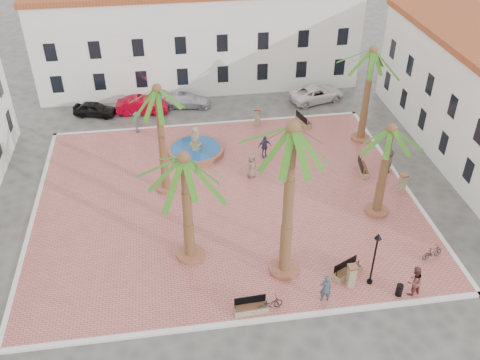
# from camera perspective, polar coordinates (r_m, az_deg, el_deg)

# --- Properties ---
(ground) EXTENTS (120.00, 120.00, 0.00)m
(ground) POSITION_cam_1_polar(r_m,az_deg,el_deg) (37.43, -1.51, -2.14)
(ground) COLOR #56544F
(ground) RESTS_ON ground
(plaza) EXTENTS (26.00, 22.00, 0.15)m
(plaza) POSITION_cam_1_polar(r_m,az_deg,el_deg) (37.38, -1.52, -2.05)
(plaza) COLOR #C05F59
(plaza) RESTS_ON ground
(kerb_n) EXTENTS (26.30, 0.30, 0.16)m
(kerb_n) POSITION_cam_1_polar(r_m,az_deg,el_deg) (46.61, -3.25, 6.00)
(kerb_n) COLOR silver
(kerb_n) RESTS_ON ground
(kerb_s) EXTENTS (26.30, 0.30, 0.16)m
(kerb_s) POSITION_cam_1_polar(r_m,az_deg,el_deg) (29.40, 1.32, -14.85)
(kerb_s) COLOR silver
(kerb_s) RESTS_ON ground
(kerb_e) EXTENTS (0.30, 22.30, 0.16)m
(kerb_e) POSITION_cam_1_polar(r_m,az_deg,el_deg) (40.70, 16.95, -0.32)
(kerb_e) COLOR silver
(kerb_e) RESTS_ON ground
(kerb_w) EXTENTS (0.30, 22.30, 0.16)m
(kerb_w) POSITION_cam_1_polar(r_m,az_deg,el_deg) (38.41, -21.17, -3.64)
(kerb_w) COLOR silver
(kerb_w) RESTS_ON ground
(building_north) EXTENTS (30.40, 7.40, 9.50)m
(building_north) POSITION_cam_1_polar(r_m,az_deg,el_deg) (52.90, -4.46, 15.11)
(building_north) COLOR white
(building_north) RESTS_ON ground
(fountain) EXTENTS (4.44, 4.44, 2.29)m
(fountain) POSITION_cam_1_polar(r_m,az_deg,el_deg) (42.31, -4.73, 3.29)
(fountain) COLOR #A55B40
(fountain) RESTS_ON plaza
(palm_nw) EXTENTS (4.70, 4.70, 8.14)m
(palm_nw) POSITION_cam_1_polar(r_m,az_deg,el_deg) (35.03, -8.76, 8.40)
(palm_nw) COLOR #A55B40
(palm_nw) RESTS_ON plaza
(palm_sw) EXTENTS (5.52, 5.52, 7.41)m
(palm_sw) POSITION_cam_1_polar(r_m,az_deg,el_deg) (29.15, -5.93, 0.88)
(palm_sw) COLOR #A55B40
(palm_sw) RESTS_ON plaza
(palm_s) EXTENTS (5.74, 5.74, 10.00)m
(palm_s) POSITION_cam_1_polar(r_m,az_deg,el_deg) (26.73, 5.58, 3.70)
(palm_s) COLOR #A55B40
(palm_s) RESTS_ON plaza
(palm_e) EXTENTS (5.09, 5.09, 6.76)m
(palm_e) POSITION_cam_1_polar(r_m,az_deg,el_deg) (34.21, 15.65, 4.12)
(palm_e) COLOR #A55B40
(palm_e) RESTS_ON plaza
(palm_ne) EXTENTS (5.02, 5.02, 7.98)m
(palm_ne) POSITION_cam_1_polar(r_m,az_deg,el_deg) (42.31, 13.88, 12.23)
(palm_ne) COLOR #A55B40
(palm_ne) RESTS_ON plaza
(bench_s) EXTENTS (1.86, 0.65, 0.97)m
(bench_s) POSITION_cam_1_polar(r_m,az_deg,el_deg) (29.54, 1.15, -13.51)
(bench_s) COLOR gray
(bench_s) RESTS_ON plaza
(bench_se) EXTENTS (1.89, 1.29, 0.96)m
(bench_se) POSITION_cam_1_polar(r_m,az_deg,el_deg) (32.07, 11.33, -9.53)
(bench_se) COLOR gray
(bench_se) RESTS_ON plaza
(bench_e) EXTENTS (0.84, 1.92, 0.98)m
(bench_e) POSITION_cam_1_polar(r_m,az_deg,el_deg) (40.89, 12.93, 1.16)
(bench_e) COLOR gray
(bench_e) RESTS_ON plaza
(bench_ne) EXTENTS (1.07, 1.98, 1.00)m
(bench_ne) POSITION_cam_1_polar(r_m,az_deg,el_deg) (46.51, 6.76, 6.23)
(bench_ne) COLOR gray
(bench_ne) RESTS_ON plaza
(lamppost_s) EXTENTS (0.40, 0.40, 3.67)m
(lamppost_s) POSITION_cam_1_polar(r_m,az_deg,el_deg) (30.42, 14.28, -7.25)
(lamppost_s) COLOR black
(lamppost_s) RESTS_ON plaza
(lamppost_e) EXTENTS (0.41, 0.41, 3.77)m
(lamppost_e) POSITION_cam_1_polar(r_m,az_deg,el_deg) (40.35, 15.52, 4.06)
(lamppost_e) COLOR black
(lamppost_e) RESTS_ON plaza
(bollard_se) EXTENTS (0.52, 0.52, 1.46)m
(bollard_se) POSITION_cam_1_polar(r_m,az_deg,el_deg) (31.19, 11.81, -9.93)
(bollard_se) COLOR gray
(bollard_se) RESTS_ON plaza
(bollard_n) EXTENTS (0.68, 0.68, 1.57)m
(bollard_n) POSITION_cam_1_polar(r_m,az_deg,el_deg) (45.89, 1.87, 6.79)
(bollard_n) COLOR gray
(bollard_n) RESTS_ON plaza
(bollard_e) EXTENTS (0.61, 0.61, 1.45)m
(bollard_e) POSITION_cam_1_polar(r_m,az_deg,el_deg) (39.24, 16.94, -0.29)
(bollard_e) COLOR gray
(bollard_e) RESTS_ON plaza
(litter_bin) EXTENTS (0.38, 0.38, 0.74)m
(litter_bin) POSITION_cam_1_polar(r_m,az_deg,el_deg) (31.56, 16.63, -11.18)
(litter_bin) COLOR black
(litter_bin) RESTS_ON plaza
(cyclist_a) EXTENTS (0.71, 0.52, 1.81)m
(cyclist_a) POSITION_cam_1_polar(r_m,az_deg,el_deg) (30.00, 9.12, -11.35)
(cyclist_a) COLOR #374152
(cyclist_a) RESTS_ON plaza
(bicycle_a) EXTENTS (1.70, 0.97, 0.85)m
(bicycle_a) POSITION_cam_1_polar(r_m,az_deg,el_deg) (29.55, 3.14, -13.11)
(bicycle_a) COLOR black
(bicycle_a) RESTS_ON plaza
(cyclist_b) EXTENTS (1.13, 0.99, 1.94)m
(cyclist_b) POSITION_cam_1_polar(r_m,az_deg,el_deg) (31.45, 18.09, -10.19)
(cyclist_b) COLOR brown
(cyclist_b) RESTS_ON plaza
(bicycle_b) EXTENTS (1.53, 0.78, 0.88)m
(bicycle_b) POSITION_cam_1_polar(r_m,az_deg,el_deg) (34.39, 19.83, -7.28)
(bicycle_b) COLOR black
(bicycle_b) RESTS_ON plaza
(pedestrian_fountain_a) EXTENTS (1.06, 1.02, 1.82)m
(pedestrian_fountain_a) POSITION_cam_1_polar(r_m,az_deg,el_deg) (39.03, 1.24, 1.49)
(pedestrian_fountain_a) COLOR #78604D
(pedestrian_fountain_a) RESTS_ON plaza
(pedestrian_fountain_b) EXTENTS (1.16, 0.70, 1.85)m
(pedestrian_fountain_b) POSITION_cam_1_polar(r_m,az_deg,el_deg) (41.37, 2.62, 3.58)
(pedestrian_fountain_b) COLOR #363F5C
(pedestrian_fountain_b) RESTS_ON plaza
(pedestrian_north) EXTENTS (0.91, 1.30, 1.83)m
(pedestrian_north) POSITION_cam_1_polar(r_m,az_deg,el_deg) (45.55, -10.90, 6.08)
(pedestrian_north) COLOR #4A494E
(pedestrian_north) RESTS_ON plaza
(pedestrian_east) EXTENTS (0.82, 1.82, 1.90)m
(pedestrian_east) POSITION_cam_1_polar(r_m,az_deg,el_deg) (41.12, 15.57, 2.04)
(pedestrian_east) COLOR #74655D
(pedestrian_east) RESTS_ON plaza
(car_black) EXTENTS (4.00, 2.42, 1.27)m
(car_black) POSITION_cam_1_polar(r_m,az_deg,el_deg) (49.50, -15.25, 7.32)
(car_black) COLOR black
(car_black) RESTS_ON ground
(car_red) EXTENTS (4.68, 1.95, 1.50)m
(car_red) POSITION_cam_1_polar(r_m,az_deg,el_deg) (48.98, -10.39, 7.85)
(car_red) COLOR #9D0014
(car_red) RESTS_ON ground
(car_silver) EXTENTS (4.64, 2.52, 1.27)m
(car_silver) POSITION_cam_1_polar(r_m,az_deg,el_deg) (49.64, -5.76, 8.49)
(car_silver) COLOR silver
(car_silver) RESTS_ON ground
(car_white) EXTENTS (5.58, 3.65, 1.43)m
(car_white) POSITION_cam_1_polar(r_m,az_deg,el_deg) (50.91, 8.18, 9.10)
(car_white) COLOR white
(car_white) RESTS_ON ground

